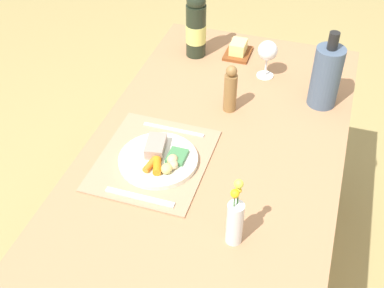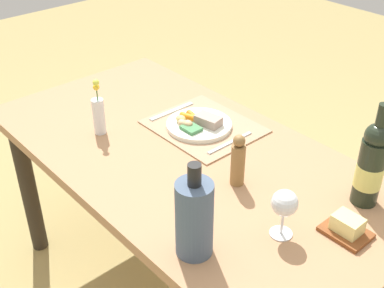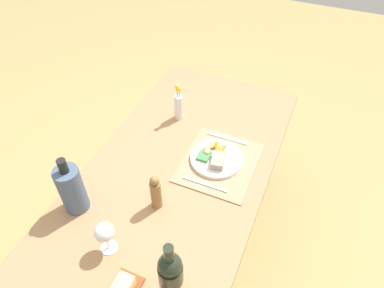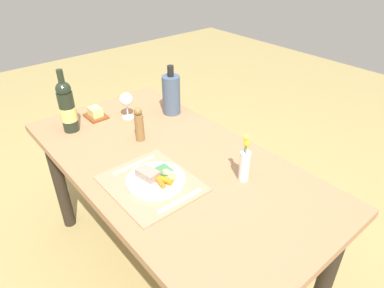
% 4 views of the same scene
% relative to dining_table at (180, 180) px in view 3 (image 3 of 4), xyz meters
% --- Properties ---
extents(ground_plane, '(8.00, 8.00, 0.00)m').
position_rel_dining_table_xyz_m(ground_plane, '(0.00, 0.00, -0.63)').
color(ground_plane, tan).
extents(dining_table, '(1.56, 0.81, 0.74)m').
position_rel_dining_table_xyz_m(dining_table, '(0.00, 0.00, 0.00)').
color(dining_table, '#AC7C54').
rests_on(dining_table, ground_plane).
extents(placemat, '(0.39, 0.34, 0.01)m').
position_rel_dining_table_xyz_m(placemat, '(0.09, -0.17, 0.11)').
color(placemat, tan).
rests_on(placemat, dining_table).
extents(dinner_plate, '(0.25, 0.25, 0.05)m').
position_rel_dining_table_xyz_m(dinner_plate, '(0.10, -0.14, 0.12)').
color(dinner_plate, silver).
rests_on(dinner_plate, placemat).
extents(fork, '(0.01, 0.21, 0.00)m').
position_rel_dining_table_xyz_m(fork, '(-0.06, -0.15, 0.11)').
color(fork, silver).
rests_on(fork, placemat).
extents(knife, '(0.02, 0.21, 0.00)m').
position_rel_dining_table_xyz_m(knife, '(0.26, -0.15, 0.11)').
color(knife, silver).
rests_on(knife, placemat).
extents(butter_dish, '(0.13, 0.10, 0.06)m').
position_rel_dining_table_xyz_m(butter_dish, '(-0.61, -0.07, 0.13)').
color(butter_dish, brown).
rests_on(butter_dish, dining_table).
extents(cooler_bottle, '(0.10, 0.10, 0.28)m').
position_rel_dining_table_xyz_m(cooler_bottle, '(-0.37, 0.30, 0.22)').
color(cooler_bottle, '#485B73').
rests_on(cooler_bottle, dining_table).
extents(flower_vase, '(0.04, 0.04, 0.22)m').
position_rel_dining_table_xyz_m(flower_vase, '(0.32, 0.15, 0.18)').
color(flower_vase, silver).
rests_on(flower_vase, dining_table).
extents(wine_bottle, '(0.08, 0.08, 0.33)m').
position_rel_dining_table_xyz_m(wine_bottle, '(-0.56, -0.23, 0.24)').
color(wine_bottle, '#222B1E').
rests_on(wine_bottle, dining_table).
extents(wine_glass, '(0.08, 0.08, 0.15)m').
position_rel_dining_table_xyz_m(wine_glass, '(-0.49, 0.07, 0.21)').
color(wine_glass, white).
rests_on(wine_glass, dining_table).
extents(pepper_mill, '(0.05, 0.05, 0.18)m').
position_rel_dining_table_xyz_m(pepper_mill, '(-0.24, -0.01, 0.19)').
color(pepper_mill, olive).
rests_on(pepper_mill, dining_table).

